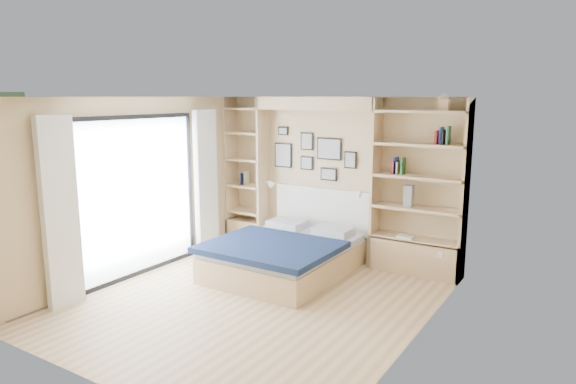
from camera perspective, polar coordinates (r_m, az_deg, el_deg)
The scene contains 8 objects.
ground at distance 6.52m, azimuth -3.71°, elevation -12.02°, with size 4.50×4.50×0.00m, color #DEBC8C.
room_shell at distance 7.64m, azimuth 0.51°, elevation -0.19°, with size 4.50×4.50×4.50m.
bed at distance 7.40m, azimuth -0.34°, elevation -6.95°, with size 1.73×2.23×1.07m.
photo_gallery at distance 8.19m, azimuth 2.69°, elevation 4.26°, with size 1.48×0.02×0.82m.
reading_lamps at distance 8.00m, azimuth 2.83°, elevation 0.46°, with size 1.92×0.12×0.15m.
shelf_decor at distance 7.44m, azimuth 11.86°, elevation 3.87°, with size 3.47×0.23×2.03m.
deck at distance 9.00m, azimuth -22.78°, elevation -6.43°, with size 3.20×4.00×0.05m, color brown.
deck_chair at distance 8.97m, azimuth -17.80°, elevation -3.64°, with size 0.51×0.81×0.80m.
Camera 1 is at (3.54, -4.87, 2.50)m, focal length 32.00 mm.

